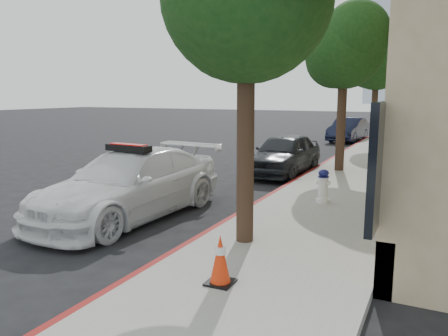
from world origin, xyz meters
TOP-DOWN VIEW (x-y plane):
  - ground at (0.00, 0.00)m, footprint 120.00×120.00m
  - sidewalk at (3.60, 10.00)m, footprint 3.20×50.00m
  - curb_strip at (2.06, 10.00)m, footprint 0.12×50.00m
  - tree_mid at (2.93, 5.99)m, footprint 2.77×2.64m
  - tree_far at (2.93, 13.99)m, footprint 3.10×3.00m
  - police_car at (-0.19, -1.24)m, footprint 2.39×5.20m
  - parked_car_mid at (1.20, 5.23)m, footprint 1.77×4.12m
  - parked_car_far at (1.20, 16.77)m, footprint 1.77×4.16m
  - fire_hydrant at (3.48, 1.31)m, footprint 0.33×0.31m
  - traffic_cone at (3.31, -3.77)m, footprint 0.37×0.37m

SIDE VIEW (x-z plane):
  - ground at x=0.00m, z-range 0.00..0.00m
  - sidewalk at x=3.60m, z-range 0.00..0.15m
  - curb_strip at x=2.06m, z-range 0.00..0.15m
  - traffic_cone at x=3.31m, z-range 0.15..0.84m
  - fire_hydrant at x=3.48m, z-range 0.14..0.94m
  - parked_car_far at x=1.20m, z-range 0.00..1.33m
  - parked_car_mid at x=1.20m, z-range 0.00..1.38m
  - police_car at x=-0.19m, z-range -0.07..1.55m
  - tree_mid at x=2.93m, z-range 1.45..6.88m
  - tree_far at x=2.93m, z-range 1.48..7.29m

